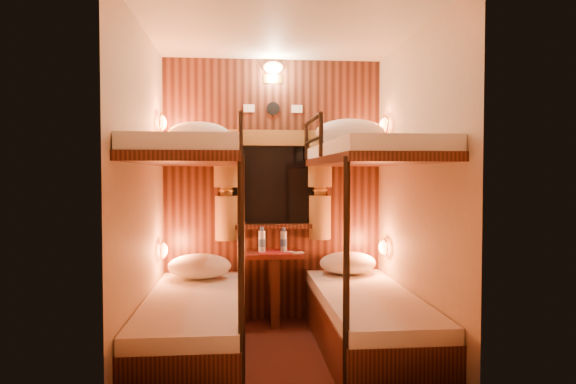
{
  "coord_description": "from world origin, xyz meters",
  "views": [
    {
      "loc": [
        -0.31,
        -3.71,
        1.35
      ],
      "look_at": [
        0.06,
        0.15,
        1.21
      ],
      "focal_mm": 32.0,
      "sensor_mm": 36.0,
      "label": 1
    }
  ],
  "objects": [
    {
      "name": "floor",
      "position": [
        0.0,
        0.0,
        0.0
      ],
      "size": [
        2.1,
        2.1,
        0.0
      ],
      "primitive_type": "plane",
      "color": "#35100E",
      "rests_on": "ground"
    },
    {
      "name": "ceiling",
      "position": [
        0.0,
        0.0,
        2.4
      ],
      "size": [
        2.1,
        2.1,
        0.0
      ],
      "primitive_type": "plane",
      "rotation": [
        3.14,
        0.0,
        0.0
      ],
      "color": "silver",
      "rests_on": "wall_back"
    },
    {
      "name": "wall_back",
      "position": [
        0.0,
        1.05,
        1.2
      ],
      "size": [
        2.4,
        0.0,
        2.4
      ],
      "primitive_type": "plane",
      "rotation": [
        1.57,
        0.0,
        0.0
      ],
      "color": "#C6B293",
      "rests_on": "floor"
    },
    {
      "name": "wall_front",
      "position": [
        0.0,
        -1.05,
        1.2
      ],
      "size": [
        2.4,
        0.0,
        2.4
      ],
      "primitive_type": "plane",
      "rotation": [
        -1.57,
        0.0,
        0.0
      ],
      "color": "#C6B293",
      "rests_on": "floor"
    },
    {
      "name": "wall_left",
      "position": [
        -1.0,
        0.0,
        1.2
      ],
      "size": [
        0.0,
        2.4,
        2.4
      ],
      "primitive_type": "plane",
      "rotation": [
        1.57,
        0.0,
        1.57
      ],
      "color": "#C6B293",
      "rests_on": "floor"
    },
    {
      "name": "wall_right",
      "position": [
        1.0,
        0.0,
        1.2
      ],
      "size": [
        0.0,
        2.4,
        2.4
      ],
      "primitive_type": "plane",
      "rotation": [
        1.57,
        0.0,
        -1.57
      ],
      "color": "#C6B293",
      "rests_on": "floor"
    },
    {
      "name": "back_panel",
      "position": [
        0.0,
        1.04,
        1.2
      ],
      "size": [
        2.0,
        0.03,
        2.4
      ],
      "primitive_type": "cube",
      "color": "black",
      "rests_on": "floor"
    },
    {
      "name": "bunk_left",
      "position": [
        -0.65,
        0.07,
        0.56
      ],
      "size": [
        0.72,
        1.9,
        1.82
      ],
      "color": "black",
      "rests_on": "floor"
    },
    {
      "name": "bunk_right",
      "position": [
        0.65,
        0.07,
        0.56
      ],
      "size": [
        0.72,
        1.9,
        1.82
      ],
      "color": "black",
      "rests_on": "floor"
    },
    {
      "name": "window",
      "position": [
        0.0,
        1.0,
        1.18
      ],
      "size": [
        1.0,
        0.12,
        0.79
      ],
      "color": "black",
      "rests_on": "back_panel"
    },
    {
      "name": "curtains",
      "position": [
        0.0,
        0.97,
        1.26
      ],
      "size": [
        1.1,
        0.22,
        1.0
      ],
      "color": "brown",
      "rests_on": "back_panel"
    },
    {
      "name": "back_fixtures",
      "position": [
        0.0,
        1.0,
        2.25
      ],
      "size": [
        0.54,
        0.09,
        0.48
      ],
      "color": "black",
      "rests_on": "back_panel"
    },
    {
      "name": "reading_lamps",
      "position": [
        -0.0,
        0.7,
        1.24
      ],
      "size": [
        2.0,
        0.2,
        1.25
      ],
      "color": "orange",
      "rests_on": "wall_left"
    },
    {
      "name": "table",
      "position": [
        0.0,
        0.85,
        0.41
      ],
      "size": [
        0.5,
        0.34,
        0.66
      ],
      "color": "#511F12",
      "rests_on": "floor"
    },
    {
      "name": "bottle_left",
      "position": [
        -0.11,
        0.84,
        0.75
      ],
      "size": [
        0.07,
        0.07,
        0.23
      ],
      "rotation": [
        0.0,
        0.0,
        -0.11
      ],
      "color": "#99BFE5",
      "rests_on": "table"
    },
    {
      "name": "bottle_right",
      "position": [
        0.08,
        0.87,
        0.74
      ],
      "size": [
        0.06,
        0.06,
        0.22
      ],
      "rotation": [
        0.0,
        0.0,
        -0.27
      ],
      "color": "#99BFE5",
      "rests_on": "table"
    },
    {
      "name": "sachet_a",
      "position": [
        0.21,
        0.78,
        0.65
      ],
      "size": [
        0.1,
        0.08,
        0.01
      ],
      "primitive_type": "cube",
      "rotation": [
        0.0,
        0.0,
        0.18
      ],
      "color": "silver",
      "rests_on": "table"
    },
    {
      "name": "sachet_b",
      "position": [
        0.12,
        0.83,
        0.65
      ],
      "size": [
        0.09,
        0.08,
        0.01
      ],
      "primitive_type": "cube",
      "rotation": [
        0.0,
        0.0,
        -0.21
      ],
      "color": "silver",
      "rests_on": "table"
    },
    {
      "name": "pillow_lower_left",
      "position": [
        -0.65,
        0.69,
        0.56
      ],
      "size": [
        0.54,
        0.38,
        0.21
      ],
      "primitive_type": "ellipsoid",
      "color": "silver",
      "rests_on": "bunk_left"
    },
    {
      "name": "pillow_lower_right",
      "position": [
        0.65,
        0.77,
        0.56
      ],
      "size": [
        0.51,
        0.36,
        0.2
      ],
      "primitive_type": "ellipsoid",
      "color": "silver",
      "rests_on": "bunk_right"
    },
    {
      "name": "pillow_upper_left",
      "position": [
        -0.65,
        0.67,
        1.69
      ],
      "size": [
        0.51,
        0.37,
        0.2
      ],
      "primitive_type": "ellipsoid",
      "color": "silver",
      "rests_on": "bunk_left"
    },
    {
      "name": "pillow_upper_right",
      "position": [
        0.65,
        0.69,
        1.71
      ],
      "size": [
        0.61,
        0.44,
        0.24
      ],
      "primitive_type": "ellipsoid",
      "color": "silver",
      "rests_on": "bunk_right"
    }
  ]
}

